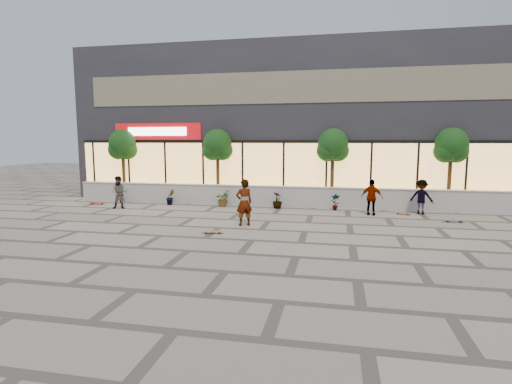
% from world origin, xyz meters
% --- Properties ---
extents(ground, '(80.00, 80.00, 0.00)m').
position_xyz_m(ground, '(0.00, 0.00, 0.00)').
color(ground, gray).
rests_on(ground, ground).
extents(planter_wall, '(22.00, 0.42, 1.04)m').
position_xyz_m(planter_wall, '(0.00, 7.00, 0.52)').
color(planter_wall, '#B8B7AF').
rests_on(planter_wall, ground).
extents(retail_building, '(24.00, 9.17, 8.50)m').
position_xyz_m(retail_building, '(-0.00, 12.49, 4.25)').
color(retail_building, '#26272C').
rests_on(retail_building, ground).
extents(shrub_a, '(0.43, 0.29, 0.81)m').
position_xyz_m(shrub_a, '(-8.50, 6.45, 0.41)').
color(shrub_a, '#163812').
rests_on(shrub_a, ground).
extents(shrub_b, '(0.57, 0.57, 0.81)m').
position_xyz_m(shrub_b, '(-5.70, 6.45, 0.41)').
color(shrub_b, '#163812').
rests_on(shrub_b, ground).
extents(shrub_c, '(0.68, 0.77, 0.81)m').
position_xyz_m(shrub_c, '(-2.90, 6.45, 0.41)').
color(shrub_c, '#163812').
rests_on(shrub_c, ground).
extents(shrub_d, '(0.64, 0.64, 0.81)m').
position_xyz_m(shrub_d, '(-0.10, 6.45, 0.41)').
color(shrub_d, '#163812').
rests_on(shrub_d, ground).
extents(shrub_e, '(0.46, 0.35, 0.81)m').
position_xyz_m(shrub_e, '(2.70, 6.45, 0.41)').
color(shrub_e, '#163812').
rests_on(shrub_e, ground).
extents(tree_west, '(1.60, 1.50, 3.92)m').
position_xyz_m(tree_west, '(-9.00, 7.70, 2.99)').
color(tree_west, '#443318').
rests_on(tree_west, ground).
extents(tree_midwest, '(1.60, 1.50, 3.92)m').
position_xyz_m(tree_midwest, '(-3.50, 7.70, 2.99)').
color(tree_midwest, '#443318').
rests_on(tree_midwest, ground).
extents(tree_mideast, '(1.60, 1.50, 3.92)m').
position_xyz_m(tree_mideast, '(2.50, 7.70, 2.99)').
color(tree_mideast, '#443318').
rests_on(tree_mideast, ground).
extents(tree_east, '(1.60, 1.50, 3.92)m').
position_xyz_m(tree_east, '(8.00, 7.70, 2.99)').
color(tree_east, '#443318').
rests_on(tree_east, ground).
extents(skater_center, '(0.80, 0.73, 1.83)m').
position_xyz_m(skater_center, '(-0.79, 2.24, 0.91)').
color(skater_center, silver).
rests_on(skater_center, ground).
extents(skater_left, '(0.92, 0.81, 1.59)m').
position_xyz_m(skater_left, '(-7.61, 4.80, 0.80)').
color(skater_left, '#988562').
rests_on(skater_left, ground).
extents(skater_right_near, '(1.01, 0.60, 1.61)m').
position_xyz_m(skater_right_near, '(4.28, 5.47, 0.80)').
color(skater_right_near, silver).
rests_on(skater_right_near, ground).
extents(skater_right_far, '(1.15, 0.90, 1.57)m').
position_xyz_m(skater_right_far, '(6.50, 6.20, 0.78)').
color(skater_right_far, maroon).
rests_on(skater_right_far, ground).
extents(skateboard_center, '(0.79, 0.35, 0.09)m').
position_xyz_m(skateboard_center, '(-1.58, 0.66, 0.08)').
color(skateboard_center, '#995F32').
rests_on(skateboard_center, ground).
extents(skateboard_left, '(0.88, 0.36, 0.10)m').
position_xyz_m(skateboard_left, '(-9.50, 5.77, 0.09)').
color(skateboard_left, '#B22124').
rests_on(skateboard_left, ground).
extents(skateboard_right_near, '(0.72, 0.49, 0.09)m').
position_xyz_m(skateboard_right_near, '(5.69, 5.92, 0.07)').
color(skateboard_right_near, '#995732').
rests_on(skateboard_right_near, ground).
extents(skateboard_right_far, '(0.83, 0.24, 0.10)m').
position_xyz_m(skateboard_right_far, '(7.46, 4.53, 0.08)').
color(skateboard_right_far, '#4E4680').
rests_on(skateboard_right_far, ground).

